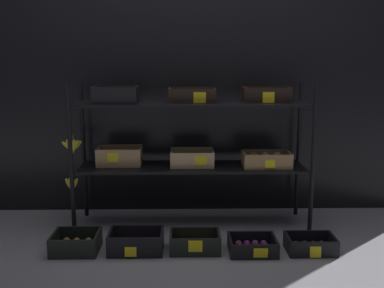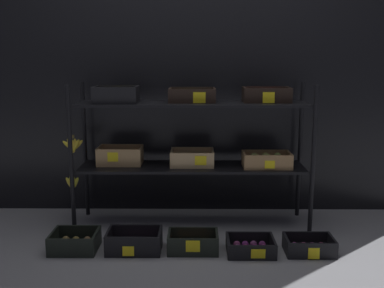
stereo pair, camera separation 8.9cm
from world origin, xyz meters
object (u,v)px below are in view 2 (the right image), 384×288
display_rack (192,134)px  crate_ground_plum (134,244)px  crate_ground_kiwi (75,243)px  crate_ground_rightmost_plum (309,247)px  crate_ground_tangerine (193,244)px  crate_ground_right_plum (250,248)px

display_rack → crate_ground_plum: (-0.38, -0.50, -0.66)m
crate_ground_kiwi → crate_ground_plum: bearing=-0.7°
crate_ground_rightmost_plum → crate_ground_tangerine: bearing=177.9°
crate_ground_kiwi → crate_ground_plum: 0.40m
crate_ground_plum → crate_ground_rightmost_plum: 1.16m
crate_ground_plum → crate_ground_right_plum: (0.77, -0.03, -0.01)m
crate_ground_right_plum → crate_ground_rightmost_plum: crate_ground_rightmost_plum is taller
crate_ground_tangerine → crate_ground_right_plum: crate_ground_tangerine is taller
display_rack → crate_ground_rightmost_plum: size_ratio=5.81×
display_rack → crate_ground_tangerine: 0.83m
display_rack → crate_ground_plum: bearing=-127.1°
display_rack → crate_ground_plum: size_ratio=5.15×
display_rack → crate_ground_kiwi: size_ratio=6.05×
display_rack → crate_ground_rightmost_plum: display_rack is taller
display_rack → crate_ground_rightmost_plum: 1.16m
crate_ground_plum → crate_ground_right_plum: bearing=-2.3°
crate_ground_kiwi → crate_ground_right_plum: bearing=-1.8°
display_rack → crate_ground_tangerine: display_rack is taller
crate_ground_plum → crate_ground_tangerine: size_ratio=1.08×
display_rack → crate_ground_right_plum: size_ratio=5.93×
crate_ground_kiwi → crate_ground_plum: (0.40, -0.00, -0.00)m
crate_ground_kiwi → crate_ground_rightmost_plum: size_ratio=0.96×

